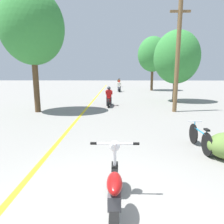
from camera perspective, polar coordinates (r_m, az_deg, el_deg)
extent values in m
plane|color=gray|center=(3.53, -2.48, -27.81)|extent=(120.00, 120.00, 0.00)
cube|color=yellow|center=(15.03, -6.06, 2.50)|extent=(0.14, 48.00, 0.01)
cylinder|color=brown|center=(12.10, 18.21, 14.38)|extent=(0.24, 0.24, 6.07)
cube|color=brown|center=(12.50, 18.94, 25.57)|extent=(1.10, 0.10, 0.12)
cylinder|color=#513A23|center=(16.53, 17.53, 6.84)|extent=(0.32, 0.32, 2.31)
ellipsoid|color=#337F38|center=(16.53, 18.00, 14.65)|extent=(3.48, 3.13, 4.00)
cylinder|color=#513A23|center=(26.69, 11.34, 9.68)|extent=(0.32, 0.32, 3.38)
ellipsoid|color=#337F38|center=(26.79, 11.59, 15.86)|extent=(3.79, 3.41, 4.36)
cylinder|color=#513A23|center=(12.23, -20.92, 8.26)|extent=(0.32, 0.32, 3.56)
ellipsoid|color=#337F38|center=(12.46, -21.89, 21.58)|extent=(3.48, 3.13, 4.00)
cylinder|color=black|center=(3.96, 0.79, -18.07)|extent=(0.12, 0.58, 0.58)
ellipsoid|color=maroon|center=(3.19, 0.71, -19.58)|extent=(0.24, 0.59, 0.20)
cube|color=#4C4C51|center=(3.33, 0.70, -23.32)|extent=(0.20, 0.36, 0.24)
cylinder|color=silver|center=(3.71, 0.80, -13.82)|extent=(0.06, 0.23, 0.74)
cylinder|color=silver|center=(3.49, 0.80, -8.99)|extent=(0.74, 0.04, 0.04)
cylinder|color=black|center=(3.51, -5.31, -8.91)|extent=(0.11, 0.05, 0.05)
cylinder|color=black|center=(3.51, 6.92, -8.97)|extent=(0.11, 0.05, 0.05)
sphere|color=silver|center=(3.60, 0.81, -9.70)|extent=(0.19, 0.19, 0.19)
cylinder|color=black|center=(14.46, -0.77, 3.38)|extent=(0.12, 0.59, 0.59)
cylinder|color=black|center=(13.00, -0.99, 2.52)|extent=(0.12, 0.59, 0.59)
cube|color=maroon|center=(13.71, -0.88, 3.72)|extent=(0.20, 0.94, 0.28)
cylinder|color=silver|center=(14.29, -0.79, 5.89)|extent=(0.50, 0.03, 0.03)
cylinder|color=#38383D|center=(13.68, -1.43, 3.00)|extent=(0.11, 0.11, 0.61)
cylinder|color=#38383D|center=(13.67, -0.34, 3.00)|extent=(0.11, 0.11, 0.61)
cube|color=red|center=(13.64, -0.88, 5.30)|extent=(0.34, 0.27, 0.51)
cylinder|color=red|center=(13.80, -1.69, 5.57)|extent=(0.08, 0.40, 0.32)
cylinder|color=red|center=(13.79, -0.03, 5.57)|extent=(0.08, 0.40, 0.32)
sphere|color=#2D333D|center=(13.65, -0.88, 6.83)|extent=(0.24, 0.24, 0.24)
cylinder|color=black|center=(25.36, 2.04, 6.68)|extent=(0.12, 0.60, 0.60)
cylinder|color=black|center=(23.89, 2.09, 6.41)|extent=(0.12, 0.60, 0.60)
cube|color=silver|center=(24.61, 2.07, 6.97)|extent=(0.20, 0.94, 0.28)
cylinder|color=silver|center=(25.22, 2.05, 8.13)|extent=(0.50, 0.03, 0.03)
cylinder|color=#282D3D|center=(24.57, 1.76, 6.57)|extent=(0.11, 0.11, 0.62)
cylinder|color=#282D3D|center=(24.57, 2.37, 6.56)|extent=(0.11, 0.11, 0.62)
cube|color=silver|center=(24.56, 2.08, 7.87)|extent=(0.34, 0.27, 0.52)
cylinder|color=silver|center=(24.72, 1.60, 8.01)|extent=(0.08, 0.41, 0.32)
cylinder|color=silver|center=(24.73, 2.54, 8.00)|extent=(0.08, 0.41, 0.32)
sphere|color=#B21919|center=(24.59, 2.08, 8.72)|extent=(0.23, 0.23, 0.23)
cylinder|color=black|center=(34.23, 1.96, 7.85)|extent=(0.12, 0.65, 0.65)
cylinder|color=black|center=(32.69, 1.99, 7.70)|extent=(0.12, 0.65, 0.65)
cube|color=#0C4723|center=(33.45, 1.98, 8.08)|extent=(0.20, 0.99, 0.28)
cylinder|color=silver|center=(34.10, 1.97, 8.97)|extent=(0.50, 0.03, 0.03)
cylinder|color=slate|center=(33.41, 1.75, 7.77)|extent=(0.11, 0.11, 0.64)
cylinder|color=slate|center=(33.41, 2.20, 7.77)|extent=(0.11, 0.11, 0.64)
cube|color=brown|center=(33.41, 1.98, 8.80)|extent=(0.34, 0.28, 0.58)
cylinder|color=brown|center=(33.56, 1.63, 8.91)|extent=(0.08, 0.46, 0.35)
cylinder|color=brown|center=(33.57, 2.32, 8.90)|extent=(0.08, 0.46, 0.35)
sphere|color=#2D333D|center=(33.44, 1.99, 9.47)|extent=(0.23, 0.23, 0.23)
cylinder|color=black|center=(6.90, 22.22, -5.76)|extent=(0.04, 0.64, 0.64)
cylinder|color=black|center=(6.05, 25.47, -8.33)|extent=(0.04, 0.64, 0.64)
cylinder|color=#197FB2|center=(6.41, 23.89, -5.05)|extent=(0.04, 0.77, 0.04)
cylinder|color=#197FB2|center=(6.06, 25.31, -6.37)|extent=(0.03, 0.03, 0.38)
cube|color=black|center=(6.01, 25.46, -4.62)|extent=(0.10, 0.20, 0.05)
cylinder|color=#197FB2|center=(6.80, 22.49, -4.20)|extent=(0.03, 0.03, 0.42)
cylinder|color=silver|center=(6.75, 22.62, -2.49)|extent=(0.44, 0.03, 0.03)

